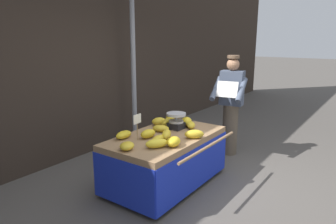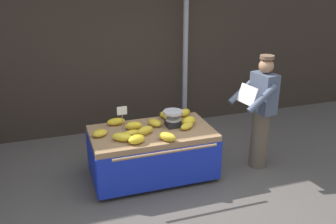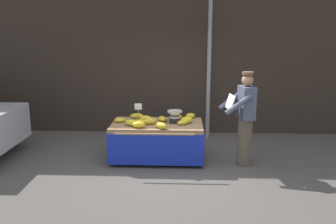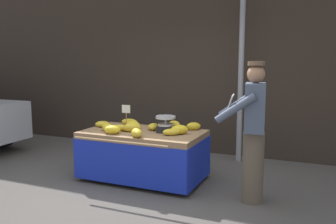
% 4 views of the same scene
% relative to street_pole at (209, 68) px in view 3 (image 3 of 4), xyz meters
% --- Properties ---
extents(ground_plane, '(60.00, 60.00, 0.00)m').
position_rel_street_pole_xyz_m(ground_plane, '(-0.77, -2.16, -1.61)').
color(ground_plane, '#514C47').
extents(back_wall, '(16.00, 0.24, 4.15)m').
position_rel_street_pole_xyz_m(back_wall, '(-0.77, 0.45, 0.47)').
color(back_wall, '#332821').
rests_on(back_wall, ground).
extents(street_pole, '(0.09, 0.09, 3.22)m').
position_rel_street_pole_xyz_m(street_pole, '(0.00, 0.00, 0.00)').
color(street_pole, gray).
rests_on(street_pole, ground).
extents(banana_cart, '(1.73, 1.17, 0.71)m').
position_rel_street_pole_xyz_m(banana_cart, '(-1.06, -1.50, -1.09)').
color(banana_cart, '#93704C').
rests_on(banana_cart, ground).
extents(weighing_scale, '(0.28, 0.28, 0.23)m').
position_rel_street_pole_xyz_m(weighing_scale, '(-0.73, -1.45, -0.78)').
color(weighing_scale, black).
rests_on(weighing_scale, banana_cart).
extents(price_sign, '(0.14, 0.01, 0.34)m').
position_rel_street_pole_xyz_m(price_sign, '(-1.44, -1.33, -0.65)').
color(price_sign, '#997A51').
rests_on(price_sign, banana_cart).
extents(banana_bunch_0, '(0.27, 0.16, 0.10)m').
position_rel_street_pole_xyz_m(banana_bunch_0, '(-1.49, -1.14, -0.85)').
color(banana_bunch_0, gold).
rests_on(banana_bunch_0, banana_cart).
extents(banana_bunch_1, '(0.26, 0.28, 0.12)m').
position_rel_street_pole_xyz_m(banana_bunch_1, '(-0.96, -1.89, -0.84)').
color(banana_bunch_1, gold).
rests_on(banana_bunch_1, banana_cart).
extents(banana_bunch_2, '(0.27, 0.25, 0.09)m').
position_rel_street_pole_xyz_m(banana_bunch_2, '(-1.78, -1.46, -0.85)').
color(banana_bunch_2, gold).
rests_on(banana_bunch_2, banana_cart).
extents(banana_bunch_3, '(0.29, 0.26, 0.13)m').
position_rel_street_pole_xyz_m(banana_bunch_3, '(-0.51, -1.48, -0.83)').
color(banana_bunch_3, gold).
rests_on(banana_bunch_3, banana_cart).
extents(banana_bunch_4, '(0.27, 0.27, 0.12)m').
position_rel_street_pole_xyz_m(banana_bunch_4, '(-0.73, -1.14, -0.84)').
color(banana_bunch_4, gold).
rests_on(banana_bunch_4, banana_cart).
extents(banana_bunch_5, '(0.27, 0.15, 0.09)m').
position_rel_street_pole_xyz_m(banana_bunch_5, '(-1.37, -1.61, -0.85)').
color(banana_bunch_5, gold).
rests_on(banana_bunch_5, banana_cart).
extents(banana_bunch_6, '(0.25, 0.24, 0.11)m').
position_rel_street_pole_xyz_m(banana_bunch_6, '(-0.43, -1.13, -0.84)').
color(banana_bunch_6, gold).
rests_on(banana_bunch_6, banana_cart).
extents(banana_bunch_7, '(0.23, 0.15, 0.12)m').
position_rel_street_pole_xyz_m(banana_bunch_7, '(-0.70, -1.26, -0.84)').
color(banana_bunch_7, gold).
rests_on(banana_bunch_7, banana_cart).
extents(banana_bunch_8, '(0.26, 0.21, 0.12)m').
position_rel_street_pole_xyz_m(banana_bunch_8, '(-1.36, -1.84, -0.84)').
color(banana_bunch_8, gold).
rests_on(banana_bunch_8, banana_cart).
extents(banana_bunch_9, '(0.23, 0.28, 0.09)m').
position_rel_street_pole_xyz_m(banana_bunch_9, '(-0.97, -1.35, -0.85)').
color(banana_bunch_9, gold).
rests_on(banana_bunch_9, banana_cart).
extents(banana_bunch_10, '(0.25, 0.16, 0.11)m').
position_rel_street_pole_xyz_m(banana_bunch_10, '(-1.29, -1.38, -0.84)').
color(banana_bunch_10, gold).
rests_on(banana_bunch_10, banana_cart).
extents(banana_bunch_11, '(0.27, 0.23, 0.09)m').
position_rel_street_pole_xyz_m(banana_bunch_11, '(-0.58, -1.60, -0.85)').
color(banana_bunch_11, gold).
rests_on(banana_bunch_11, banana_cart).
extents(banana_bunch_12, '(0.29, 0.22, 0.12)m').
position_rel_street_pole_xyz_m(banana_bunch_12, '(-1.19, -1.61, -0.84)').
color(banana_bunch_12, gold).
rests_on(banana_bunch_12, banana_cart).
extents(banana_bunch_13, '(0.31, 0.27, 0.11)m').
position_rel_street_pole_xyz_m(banana_bunch_13, '(-1.52, -1.70, -0.84)').
color(banana_bunch_13, yellow).
rests_on(banana_bunch_13, banana_cart).
extents(vendor_person, '(0.63, 0.58, 1.71)m').
position_rel_street_pole_xyz_m(vendor_person, '(0.53, -1.72, -0.74)').
color(vendor_person, brown).
rests_on(vendor_person, ground).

